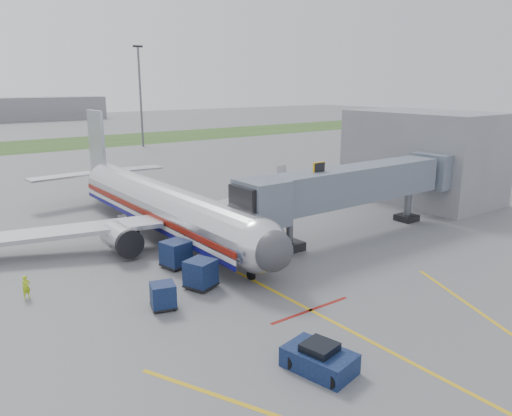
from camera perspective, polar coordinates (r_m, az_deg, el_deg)
ground at (r=33.12m, az=1.49°, el=-9.18°), size 400.00×400.00×0.00m
grass_strip at (r=116.17m, az=-27.26°, el=6.11°), size 300.00×25.00×0.01m
apron_markings at (r=28.26m, az=11.07°, el=-13.79°), size 21.52×50.00×0.01m
airliner at (r=44.67m, az=-10.65°, el=0.35°), size 32.10×35.67×10.25m
jet_bridge at (r=43.74m, az=10.79°, el=2.50°), size 25.30×4.00×6.90m
terminal at (r=59.99m, az=18.50°, el=5.65°), size 10.00×16.00×10.00m
light_mast_right at (r=108.18m, az=-13.07°, el=12.56°), size 2.00×0.44×20.40m
pushback_tug at (r=24.53m, az=7.25°, el=-16.74°), size 2.64×3.62×1.36m
baggage_cart_a at (r=36.91m, az=-9.14°, el=-5.21°), size 2.16×2.16×1.95m
baggage_cart_b at (r=30.62m, az=-10.57°, el=-9.84°), size 1.79×1.79×1.56m
baggage_cart_c at (r=33.08m, az=-6.34°, el=-7.49°), size 2.28×2.28×1.90m
belt_loader at (r=43.92m, az=-14.37°, el=-3.07°), size 1.63×3.80×1.80m
ground_power_cart at (r=41.99m, az=0.67°, el=-3.08°), size 1.91×1.46×1.37m
ramp_worker at (r=34.60m, az=-24.78°, el=-8.19°), size 0.61×0.48×1.48m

